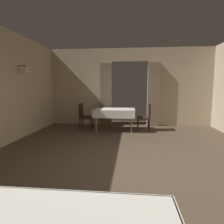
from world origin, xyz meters
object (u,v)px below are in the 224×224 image
object	(u,v)px
plate_mid_a	(124,109)
plate_mid_b	(129,108)
chair_mid_right	(146,116)
dining_table_mid	(114,112)
chair_mid_left	(84,115)

from	to	relation	value
plate_mid_a	plate_mid_b	size ratio (longest dim) A/B	0.94
chair_mid_right	plate_mid_b	xyz separation A→B (m)	(-0.59, 0.16, 0.24)
plate_mid_b	dining_table_mid	bearing A→B (deg)	-152.00
dining_table_mid	plate_mid_b	bearing A→B (deg)	28.00
chair_mid_right	plate_mid_a	size ratio (longest dim) A/B	4.15
chair_mid_left	chair_mid_right	size ratio (longest dim) A/B	1.00
dining_table_mid	chair_mid_left	bearing A→B (deg)	177.89
plate_mid_b	chair_mid_right	bearing A→B (deg)	-15.53
chair_mid_right	plate_mid_b	bearing A→B (deg)	164.47
plate_mid_a	plate_mid_b	bearing A→B (deg)	60.53
chair_mid_left	plate_mid_a	bearing A→B (deg)	-3.74
plate_mid_a	chair_mid_left	bearing A→B (deg)	176.26
dining_table_mid	plate_mid_b	world-z (taller)	plate_mid_b
dining_table_mid	plate_mid_b	xyz separation A→B (m)	(0.50, 0.27, 0.10)
plate_mid_b	plate_mid_a	bearing A→B (deg)	-119.47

